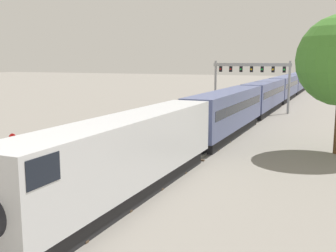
% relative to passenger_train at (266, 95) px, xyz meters
% --- Properties ---
extents(ground_plane, '(400.00, 400.00, 0.00)m').
position_rel_passenger_train_xyz_m(ground_plane, '(-2.00, -47.11, -2.61)').
color(ground_plane, gray).
extents(track_main, '(2.60, 200.00, 0.16)m').
position_rel_passenger_train_xyz_m(track_main, '(0.00, 12.89, -2.54)').
color(track_main, slate).
rests_on(track_main, ground).
extents(track_near, '(2.60, 160.00, 0.16)m').
position_rel_passenger_train_xyz_m(track_near, '(-5.50, -7.11, -2.54)').
color(track_near, slate).
rests_on(track_near, ground).
extents(passenger_train, '(3.04, 106.83, 4.80)m').
position_rel_passenger_train_xyz_m(passenger_train, '(0.00, 0.00, 0.00)').
color(passenger_train, silver).
rests_on(passenger_train, ground).
extents(signal_gantry, '(12.10, 0.49, 7.91)m').
position_rel_passenger_train_xyz_m(signal_gantry, '(-2.25, -0.33, 3.26)').
color(signal_gantry, '#999BA0').
rests_on(signal_gantry, ground).
extents(stop_sign, '(0.76, 0.08, 2.88)m').
position_rel_passenger_train_xyz_m(stop_sign, '(-10.00, -41.86, -0.74)').
color(stop_sign, gray).
rests_on(stop_sign, ground).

